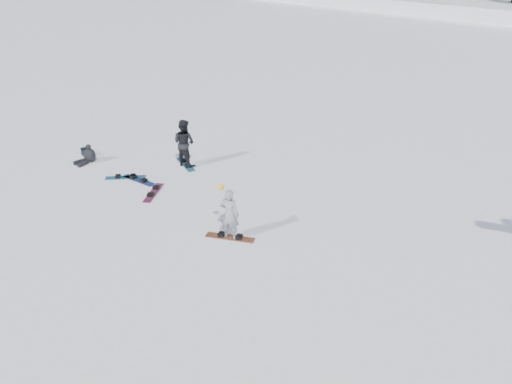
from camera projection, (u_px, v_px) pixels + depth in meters
ground at (187, 218)px, 16.07m from camera, size 420.00×420.00×0.00m
snowboarder_woman at (229, 214)px, 14.60m from camera, size 0.70×0.60×1.77m
snowboarder_man at (184, 143)px, 19.40m from camera, size 1.05×0.90×1.88m
seated_rider at (88, 155)px, 19.95m from camera, size 0.58×0.91×0.74m
gear_bag at (86, 152)px, 20.61m from camera, size 0.51×0.39×0.30m
snowboard_woman at (230, 237)px, 14.97m from camera, size 1.44×0.99×0.03m
snowboard_man at (186, 164)px, 19.81m from camera, size 1.51×0.74×0.03m
snowboard_loose_a at (126, 177)px, 18.73m from camera, size 1.18×1.33×0.03m
snowboard_loose_c at (139, 180)px, 18.53m from camera, size 1.53×0.52×0.03m
snowboard_loose_b at (153, 193)px, 17.61m from camera, size 1.10×1.38×0.03m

